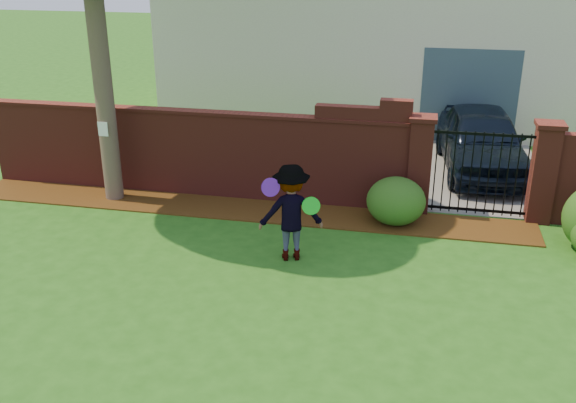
% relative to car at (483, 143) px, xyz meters
% --- Properties ---
extents(ground, '(80.00, 80.00, 0.01)m').
position_rel_car_xyz_m(ground, '(-3.74, -6.50, -0.73)').
color(ground, '#235916').
rests_on(ground, ground).
extents(mulch_bed, '(11.10, 1.08, 0.03)m').
position_rel_car_xyz_m(mulch_bed, '(-4.69, -3.16, -0.71)').
color(mulch_bed, '#3B210A').
rests_on(mulch_bed, ground).
extents(brick_wall, '(8.70, 0.31, 2.16)m').
position_rel_car_xyz_m(brick_wall, '(-5.75, -2.50, 0.20)').
color(brick_wall, maroon).
rests_on(brick_wall, ground).
extents(pillar_left, '(0.50, 0.50, 1.88)m').
position_rel_car_xyz_m(pillar_left, '(-1.34, -2.50, 0.23)').
color(pillar_left, maroon).
rests_on(pillar_left, ground).
extents(pillar_right, '(0.50, 0.50, 1.88)m').
position_rel_car_xyz_m(pillar_right, '(0.86, -2.50, 0.23)').
color(pillar_right, maroon).
rests_on(pillar_right, ground).
extents(iron_gate, '(1.78, 0.03, 1.60)m').
position_rel_car_xyz_m(iron_gate, '(-0.24, -2.50, 0.13)').
color(iron_gate, black).
rests_on(iron_gate, ground).
extents(driveway, '(3.20, 8.00, 0.01)m').
position_rel_car_xyz_m(driveway, '(-0.24, 1.50, -0.72)').
color(driveway, slate).
rests_on(driveway, ground).
extents(house, '(12.40, 6.40, 6.30)m').
position_rel_car_xyz_m(house, '(-2.74, 5.50, 2.44)').
color(house, beige).
rests_on(house, ground).
extents(car, '(2.09, 4.37, 1.44)m').
position_rel_car_xyz_m(car, '(0.00, 0.00, 0.00)').
color(car, black).
rests_on(car, ground).
extents(paper_notice, '(0.20, 0.01, 0.28)m').
position_rel_car_xyz_m(paper_notice, '(-7.34, -3.29, 0.78)').
color(paper_notice, white).
rests_on(paper_notice, tree).
extents(shrub_left, '(1.08, 1.08, 0.88)m').
position_rel_car_xyz_m(shrub_left, '(-1.72, -3.17, -0.28)').
color(shrub_left, '#1C4F17').
rests_on(shrub_left, ground).
extents(man, '(1.16, 0.86, 1.61)m').
position_rel_car_xyz_m(man, '(-3.30, -4.98, 0.08)').
color(man, gray).
rests_on(man, ground).
extents(frisbee_purple, '(0.30, 0.22, 0.29)m').
position_rel_car_xyz_m(frisbee_purple, '(-3.56, -5.24, 0.60)').
color(frisbee_purple, '#661CAF').
rests_on(frisbee_purple, man).
extents(frisbee_green, '(0.30, 0.14, 0.29)m').
position_rel_car_xyz_m(frisbee_green, '(-2.97, -5.03, 0.26)').
color(frisbee_green, green).
rests_on(frisbee_green, man).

